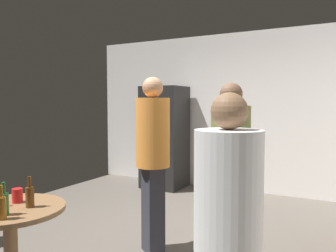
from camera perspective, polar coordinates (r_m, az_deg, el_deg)
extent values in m
cube|color=#5B544C|center=(4.00, -2.85, -19.12)|extent=(5.20, 5.20, 0.10)
cube|color=silver|center=(6.08, 10.20, 2.29)|extent=(5.32, 0.06, 2.70)
cube|color=black|center=(6.14, -0.57, -1.84)|extent=(0.70, 0.65, 1.80)
cube|color=#262628|center=(5.74, -0.40, -1.34)|extent=(0.03, 0.03, 0.60)
cylinder|color=olive|center=(2.88, -24.76, -12.47)|extent=(0.80, 0.80, 0.03)
cylinder|color=#8C5919|center=(2.59, -25.88, -12.17)|extent=(0.06, 0.06, 0.15)
cylinder|color=#8C5919|center=(2.56, -25.95, -9.70)|extent=(0.02, 0.02, 0.08)
cylinder|color=#593314|center=(2.79, -21.92, -10.90)|extent=(0.06, 0.06, 0.15)
cylinder|color=#593314|center=(2.77, -21.98, -8.60)|extent=(0.02, 0.02, 0.08)
cylinder|color=#26662D|center=(2.68, -25.52, -11.64)|extent=(0.06, 0.06, 0.15)
cylinder|color=#26662D|center=(2.65, -25.60, -9.24)|extent=(0.02, 0.02, 0.08)
cylinder|color=red|center=(2.96, -23.69, -10.51)|extent=(0.08, 0.08, 0.11)
cylinder|color=white|center=(1.75, 9.97, -10.60)|extent=(0.40, 0.40, 0.61)
sphere|color=#8C6647|center=(1.70, 10.12, 2.45)|extent=(0.18, 0.18, 0.18)
cube|color=#2D2D38|center=(3.19, 10.15, -16.25)|extent=(0.28, 0.27, 0.83)
cylinder|color=olive|center=(3.02, 10.32, -2.90)|extent=(0.48, 0.48, 0.66)
sphere|color=brown|center=(3.00, 10.41, 5.22)|extent=(0.20, 0.20, 0.20)
cube|color=#2D2D38|center=(3.58, -2.49, -13.61)|extent=(0.28, 0.27, 0.87)
cylinder|color=orange|center=(3.43, -2.53, -1.08)|extent=(0.47, 0.47, 0.69)
sphere|color=tan|center=(3.42, -2.55, 6.41)|extent=(0.21, 0.21, 0.21)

